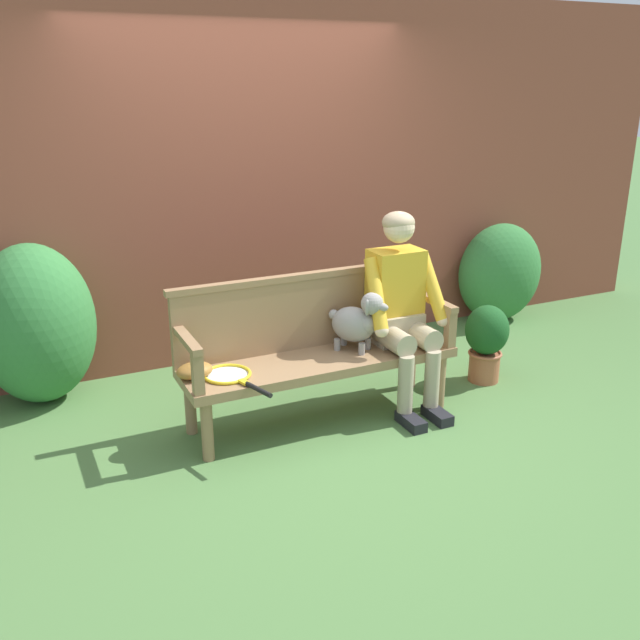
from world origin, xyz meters
The scene contains 13 objects.
ground_plane centered at (0.00, 0.00, 0.00)m, with size 40.00×40.00×0.00m, color #4C753D.
brick_garden_fence centered at (0.00, 1.43, 1.36)m, with size 8.00×0.30×2.71m, color brown.
hedge_bush_mid_left centered at (2.30, 1.09, 0.44)m, with size 0.81×0.55×0.89m, color #337538.
hedge_bush_far_left centered at (-1.58, 1.09, 0.55)m, with size 0.78×0.77×1.09m, color #337538.
garden_bench centered at (0.00, 0.00, 0.38)m, with size 1.77×0.48×0.43m.
bench_backrest centered at (0.00, 0.21, 0.69)m, with size 1.81×0.06×0.50m.
bench_armrest_left_end centered at (-0.84, -0.09, 0.63)m, with size 0.06×0.48×0.28m.
bench_armrest_right_end centered at (0.84, -0.09, 0.63)m, with size 0.06×0.48×0.28m.
person_seated centered at (0.58, -0.01, 0.71)m, with size 0.56×0.64×1.30m.
dog_on_bench centered at (0.27, 0.00, 0.63)m, with size 0.33×0.37×0.40m.
tennis_racket centered at (-0.61, -0.05, 0.44)m, with size 0.36×0.58×0.03m.
baseball_glove centered at (-0.80, 0.04, 0.48)m, with size 0.22×0.17×0.09m, color #9E6B2D.
potted_plant centered at (1.35, 0.04, 0.32)m, with size 0.31×0.31×0.57m.
Camera 1 is at (-1.76, -3.69, 2.11)m, focal length 39.31 mm.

